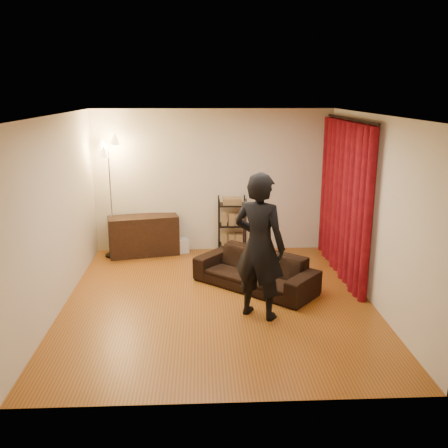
{
  "coord_description": "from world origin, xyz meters",
  "views": [
    {
      "loc": [
        -0.23,
        -6.85,
        3.03
      ],
      "look_at": [
        0.1,
        0.3,
        1.1
      ],
      "focal_mm": 40.0,
      "sensor_mm": 36.0,
      "label": 1
    }
  ],
  "objects_px": {
    "sofa": "(255,271)",
    "media_cabinet": "(144,235)",
    "person": "(259,246)",
    "storage_boxes": "(179,246)",
    "wire_shelf": "(232,225)",
    "floor_lamp": "(111,199)"
  },
  "relations": [
    {
      "from": "person",
      "to": "wire_shelf",
      "type": "xyz_separation_m",
      "value": [
        -0.19,
        2.79,
        -0.46
      ]
    },
    {
      "from": "person",
      "to": "media_cabinet",
      "type": "xyz_separation_m",
      "value": [
        -1.86,
        2.74,
        -0.63
      ]
    },
    {
      "from": "person",
      "to": "wire_shelf",
      "type": "bearing_deg",
      "value": -53.58
    },
    {
      "from": "storage_boxes",
      "to": "person",
      "type": "bearing_deg",
      "value": -66.99
    },
    {
      "from": "storage_boxes",
      "to": "wire_shelf",
      "type": "distance_m",
      "value": 1.09
    },
    {
      "from": "media_cabinet",
      "to": "person",
      "type": "bearing_deg",
      "value": -68.47
    },
    {
      "from": "storage_boxes",
      "to": "sofa",
      "type": "bearing_deg",
      "value": -55.25
    },
    {
      "from": "floor_lamp",
      "to": "wire_shelf",
      "type": "bearing_deg",
      "value": 2.68
    },
    {
      "from": "sofa",
      "to": "wire_shelf",
      "type": "distance_m",
      "value": 1.82
    },
    {
      "from": "sofa",
      "to": "storage_boxes",
      "type": "xyz_separation_m",
      "value": [
        -1.26,
        1.82,
        -0.15
      ]
    },
    {
      "from": "sofa",
      "to": "wire_shelf",
      "type": "height_order",
      "value": "wire_shelf"
    },
    {
      "from": "sofa",
      "to": "media_cabinet",
      "type": "bearing_deg",
      "value": 178.69
    },
    {
      "from": "storage_boxes",
      "to": "media_cabinet",
      "type": "bearing_deg",
      "value": -172.65
    },
    {
      "from": "sofa",
      "to": "media_cabinet",
      "type": "distance_m",
      "value": 2.59
    },
    {
      "from": "sofa",
      "to": "media_cabinet",
      "type": "xyz_separation_m",
      "value": [
        -1.92,
        1.74,
        0.09
      ]
    },
    {
      "from": "wire_shelf",
      "to": "floor_lamp",
      "type": "xyz_separation_m",
      "value": [
        -2.23,
        -0.1,
        0.56
      ]
    },
    {
      "from": "wire_shelf",
      "to": "floor_lamp",
      "type": "relative_size",
      "value": 0.49
    },
    {
      "from": "sofa",
      "to": "storage_boxes",
      "type": "distance_m",
      "value": 2.22
    },
    {
      "from": "sofa",
      "to": "wire_shelf",
      "type": "xyz_separation_m",
      "value": [
        -0.25,
        1.79,
        0.26
      ]
    },
    {
      "from": "media_cabinet",
      "to": "wire_shelf",
      "type": "xyz_separation_m",
      "value": [
        1.67,
        0.05,
        0.17
      ]
    },
    {
      "from": "person",
      "to": "floor_lamp",
      "type": "xyz_separation_m",
      "value": [
        -2.42,
        2.69,
        0.1
      ]
    },
    {
      "from": "sofa",
      "to": "floor_lamp",
      "type": "height_order",
      "value": "floor_lamp"
    }
  ]
}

